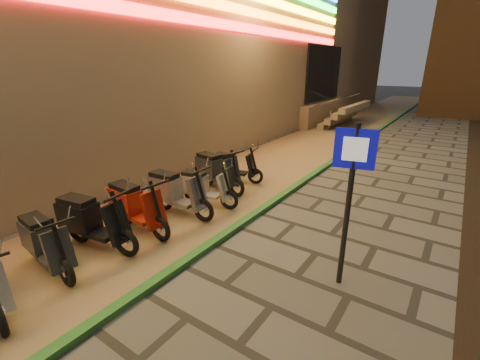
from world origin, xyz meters
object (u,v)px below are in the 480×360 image
Objects in this scene: scooter_10 at (202,187)px; scooter_11 at (215,170)px; scooter_6 at (44,242)px; scooter_8 at (134,206)px; scooter_9 at (174,192)px; scooter_12 at (232,166)px; scooter_7 at (90,221)px; pedestrian_sign at (351,186)px.

scooter_11 is (-0.42, 1.02, 0.07)m from scooter_10.
scooter_8 is at bearing 92.31° from scooter_6.
scooter_9 is 1.16× the size of scooter_12.
scooter_7 is at bearing 95.60° from scooter_6.
pedestrian_sign reaches higher than scooter_7.
scooter_10 is 1.84m from scooter_12.
scooter_6 is 4.50m from scooter_11.
scooter_11 is (0.01, 3.68, -0.00)m from scooter_7.
scooter_12 is (-0.07, 3.55, -0.07)m from scooter_8.
scooter_6 reaches higher than scooter_10.
scooter_11 reaches higher than scooter_10.
scooter_8 is 0.99× the size of scooter_9.
scooter_12 is (-0.41, 1.80, 0.00)m from scooter_10.
scooter_12 is (0.02, 5.28, -0.02)m from scooter_6.
scooter_9 is 0.78m from scooter_10.
pedestrian_sign is 1.67× the size of scooter_12.
scooter_7 reaches higher than scooter_12.
scooter_12 is (-0.20, 2.54, -0.07)m from scooter_9.
pedestrian_sign is at bearing 10.38° from scooter_7.
scooter_9 reaches higher than scooter_8.
scooter_8 is 1.78m from scooter_10.
pedestrian_sign is 1.59× the size of scooter_6.
pedestrian_sign reaches higher than scooter_12.
pedestrian_sign is 1.45× the size of scooter_9.
scooter_11 reaches higher than scooter_12.
scooter_7 reaches higher than scooter_10.
scooter_8 is at bearing 174.86° from pedestrian_sign.
scooter_10 is at bearing 88.33° from scooter_6.
pedestrian_sign is at bearing -16.80° from scooter_11.
scooter_10 is (0.43, 3.48, -0.02)m from scooter_6.
scooter_7 is at bearing -80.04° from scooter_11.
scooter_11 is at bearing 95.28° from scooter_6.
scooter_7 is at bearing -110.19° from scooter_10.
pedestrian_sign is 4.28m from scooter_8.
scooter_12 reaches higher than scooter_10.
scooter_8 is 1.15× the size of scooter_12.
scooter_8 is at bearing -111.84° from scooter_10.
scooter_8 is 3.55m from scooter_12.
scooter_6 is at bearing -103.73° from scooter_12.
scooter_6 is 1.73m from scooter_8.
scooter_10 is (0.20, 0.74, -0.07)m from scooter_9.
scooter_6 is 1.05× the size of scooter_12.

